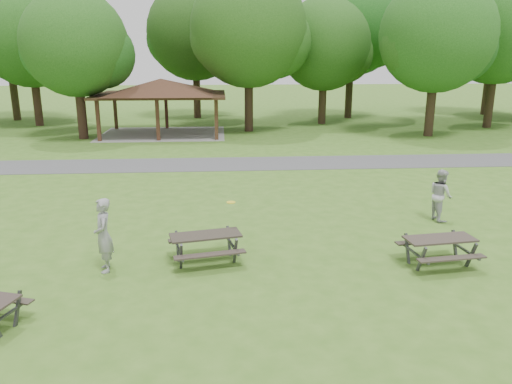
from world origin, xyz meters
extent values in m
plane|color=#3E691E|center=(0.00, 0.00, 0.00)|extent=(160.00, 160.00, 0.00)
cube|color=#47474A|center=(0.00, 14.00, 0.01)|extent=(120.00, 3.20, 0.02)
cube|color=#361E13|center=(-7.70, 21.30, 1.30)|extent=(0.22, 0.22, 2.60)
cube|color=#342212|center=(-7.70, 26.70, 1.30)|extent=(0.22, 0.22, 2.60)
cube|color=#351D13|center=(-4.00, 21.30, 1.30)|extent=(0.22, 0.22, 2.60)
cube|color=#381D14|center=(-4.00, 26.70, 1.30)|extent=(0.22, 0.22, 2.60)
cube|color=#372114|center=(-0.30, 21.30, 1.30)|extent=(0.22, 0.22, 2.60)
cube|color=#3B2615|center=(-0.30, 26.70, 1.30)|extent=(0.22, 0.22, 2.60)
cube|color=black|center=(-4.00, 24.00, 2.68)|extent=(8.60, 6.60, 0.16)
pyramid|color=#362015|center=(-4.00, 24.00, 3.26)|extent=(7.01, 7.01, 1.00)
cube|color=gray|center=(-4.00, 24.00, 0.01)|extent=(8.40, 6.40, 0.03)
cylinder|color=black|center=(-14.00, 29.00, 1.92)|extent=(0.60, 0.60, 3.85)
sphere|color=#1C4E16|center=(-14.00, 29.00, 6.77)|extent=(7.80, 7.80, 7.80)
sphere|color=#134112|center=(-12.25, 29.30, 5.99)|extent=(5.07, 5.07, 5.07)
sphere|color=#194814|center=(-15.56, 28.80, 6.19)|extent=(4.68, 4.68, 4.68)
cylinder|color=black|center=(-9.00, 22.50, 1.75)|extent=(0.60, 0.60, 3.50)
sphere|color=#1B4A15|center=(-9.00, 22.50, 5.97)|extent=(6.60, 6.60, 6.60)
sphere|color=#154313|center=(-7.52, 22.80, 5.31)|extent=(4.29, 4.29, 4.29)
sphere|color=#164D16|center=(-10.32, 22.30, 5.48)|extent=(3.96, 3.96, 3.96)
cylinder|color=black|center=(2.00, 25.00, 2.01)|extent=(0.60, 0.60, 4.02)
sphere|color=#1D4814|center=(2.00, 25.00, 7.02)|extent=(8.00, 8.00, 8.00)
sphere|color=#1C4914|center=(3.80, 25.30, 6.22)|extent=(5.20, 5.20, 5.20)
sphere|color=#1E4A15|center=(0.40, 24.80, 6.42)|extent=(4.80, 4.80, 4.80)
cylinder|color=black|center=(8.00, 28.50, 1.72)|extent=(0.60, 0.60, 3.43)
sphere|color=#1B4614|center=(8.00, 28.50, 6.05)|extent=(7.00, 7.00, 7.00)
sphere|color=#1D4614|center=(9.57, 28.80, 5.36)|extent=(4.55, 4.55, 4.55)
sphere|color=#1A4A15|center=(6.60, 28.30, 5.53)|extent=(4.20, 4.20, 4.20)
cylinder|color=black|center=(14.00, 22.00, 1.89)|extent=(0.60, 0.60, 3.78)
sphere|color=#1B4E16|center=(14.00, 22.00, 6.55)|extent=(7.40, 7.40, 7.40)
sphere|color=#124112|center=(15.66, 22.30, 5.81)|extent=(4.81, 4.81, 4.81)
sphere|color=#1C4914|center=(12.52, 21.80, 6.00)|extent=(4.44, 4.44, 4.44)
cylinder|color=black|center=(20.00, 25.50, 2.10)|extent=(0.60, 0.60, 4.20)
sphere|color=#1B4F16|center=(20.00, 25.50, 7.27)|extent=(8.20, 8.20, 8.20)
sphere|color=#1B4513|center=(18.36, 25.30, 6.66)|extent=(4.92, 4.92, 4.92)
cylinder|color=#2E2114|center=(-17.00, 32.50, 2.19)|extent=(0.60, 0.60, 4.38)
sphere|color=#1F4C15|center=(-17.00, 32.50, 7.38)|extent=(8.00, 8.00, 8.00)
sphere|color=#164A15|center=(-15.20, 32.80, 6.58)|extent=(5.20, 5.20, 5.20)
cylinder|color=black|center=(-2.00, 33.00, 2.06)|extent=(0.60, 0.60, 4.13)
sphere|color=#1A3F12|center=(-2.00, 33.00, 7.13)|extent=(8.00, 8.00, 8.00)
sphere|color=#194012|center=(-0.20, 33.30, 6.33)|extent=(5.20, 5.20, 5.20)
sphere|color=#1A4A15|center=(-3.60, 32.80, 6.53)|extent=(4.80, 4.80, 4.80)
cylinder|color=black|center=(11.00, 32.00, 2.27)|extent=(0.60, 0.60, 4.55)
sphere|color=#174F16|center=(11.00, 32.00, 7.70)|extent=(8.40, 8.40, 8.40)
sphere|color=#194A15|center=(12.89, 32.30, 6.86)|extent=(5.46, 5.46, 5.46)
sphere|color=#194212|center=(9.32, 31.80, 7.07)|extent=(5.04, 5.04, 5.04)
cylinder|color=black|center=(24.00, 33.50, 2.13)|extent=(0.60, 0.60, 4.27)
sphere|color=#1B4D16|center=(24.00, 33.50, 7.27)|extent=(8.00, 8.00, 8.00)
sphere|color=#224E16|center=(25.80, 33.80, 6.47)|extent=(5.20, 5.20, 5.20)
sphere|color=#144915|center=(22.40, 33.30, 6.67)|extent=(4.80, 4.80, 4.80)
cube|color=#39383B|center=(-4.30, -1.10, 0.33)|extent=(0.16, 0.34, 0.71)
cube|color=#39393C|center=(-4.40, -1.43, 0.36)|extent=(0.46, 1.28, 0.04)
cube|color=#2B251F|center=(-0.50, 1.79, 0.75)|extent=(1.97, 1.10, 0.05)
cube|color=#302722|center=(-0.38, 1.20, 0.45)|extent=(1.87, 0.64, 0.04)
cube|color=#2C2520|center=(-0.62, 2.39, 0.45)|extent=(1.87, 0.64, 0.04)
cube|color=#3B3B3D|center=(-1.12, 1.27, 0.38)|extent=(0.14, 0.39, 0.81)
cube|color=#414144|center=(-1.28, 2.03, 0.38)|extent=(0.14, 0.39, 0.81)
cube|color=#404042|center=(-1.20, 1.65, 0.41)|extent=(0.37, 1.49, 0.05)
cube|color=#464749|center=(0.28, 1.56, 0.38)|extent=(0.14, 0.39, 0.81)
cube|color=#464648|center=(0.12, 2.32, 0.38)|extent=(0.14, 0.39, 0.81)
cube|color=#434346|center=(0.20, 1.94, 0.41)|extent=(0.37, 1.49, 0.05)
cube|color=#312923|center=(5.61, 1.13, 0.74)|extent=(1.88, 0.92, 0.05)
cube|color=#302923|center=(5.68, 0.54, 0.44)|extent=(1.83, 0.47, 0.04)
cube|color=#2D2721|center=(5.54, 1.73, 0.44)|extent=(1.83, 0.47, 0.04)
cube|color=#434346|center=(4.96, 0.68, 0.37)|extent=(0.10, 0.38, 0.79)
cube|color=#3D3D3F|center=(4.87, 1.43, 0.37)|extent=(0.10, 0.38, 0.79)
cube|color=#404043|center=(4.92, 1.05, 0.40)|extent=(0.23, 1.47, 0.05)
cube|color=#3E3E40|center=(6.35, 0.84, 0.37)|extent=(0.10, 0.38, 0.79)
cube|color=#444447|center=(6.26, 1.59, 0.37)|extent=(0.10, 0.38, 0.79)
cube|color=#464648|center=(6.30, 1.22, 0.40)|extent=(0.23, 1.47, 0.05)
cylinder|color=yellow|center=(0.20, 2.48, 1.45)|extent=(0.32, 0.32, 0.02)
imported|color=gray|center=(-3.06, 1.42, 0.96)|extent=(0.62, 0.79, 1.92)
imported|color=#B0B0B3|center=(7.20, 4.75, 0.87)|extent=(0.75, 0.91, 1.73)
camera|label=1|loc=(-0.06, -10.68, 5.40)|focal=35.00mm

